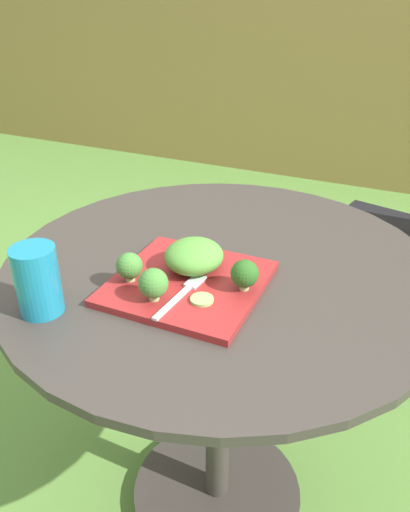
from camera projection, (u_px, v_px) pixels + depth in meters
name	position (u px, v px, depth m)	size (l,w,h in m)	color
ground_plane	(217.00, 497.00, 1.36)	(12.00, 12.00, 0.00)	#568438
bamboo_fence	(385.00, 57.00, 2.96)	(8.00, 0.08, 1.60)	#9E7F47
patio_table	(219.00, 368.00, 1.14)	(0.87, 0.87, 0.73)	#38332D
salad_plate	(188.00, 283.00, 0.93)	(0.26, 0.26, 0.01)	maroon
drinking_glass	(38.00, 284.00, 0.84)	(0.07, 0.07, 0.12)	teal
fork	(184.00, 292.00, 0.88)	(0.03, 0.15, 0.00)	silver
lettuce_mound	(194.00, 256.00, 0.94)	(0.11, 0.11, 0.06)	#519338
broccoli_floret_0	(153.00, 283.00, 0.85)	(0.05, 0.05, 0.06)	#99B770
broccoli_floret_1	(129.00, 266.00, 0.91)	(0.05, 0.05, 0.05)	#99B770
broccoli_floret_2	(245.00, 274.00, 0.88)	(0.05, 0.05, 0.06)	#99B770
cucumber_slice_0	(202.00, 300.00, 0.86)	(0.04, 0.04, 0.01)	#8EB766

